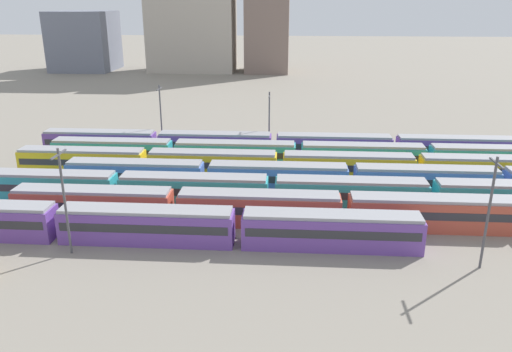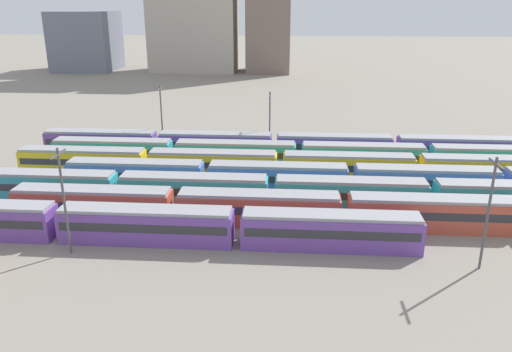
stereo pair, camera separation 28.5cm
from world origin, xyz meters
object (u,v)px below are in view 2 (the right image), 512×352
at_px(train_track_3, 502,183).
at_px(train_track_6, 274,145).
at_px(catenary_pole_2, 64,197).
at_px(catenary_pole_3, 270,119).
at_px(train_track_5, 428,158).
at_px(catenary_pole_0, 489,209).
at_px(train_track_4, 280,165).
at_px(train_track_0, 146,225).
at_px(train_track_2, 350,194).
at_px(catenary_pole_1, 161,114).

height_order(train_track_3, train_track_6, same).
distance_m(catenary_pole_2, catenary_pole_3, 41.42).
bearing_deg(train_track_5, catenary_pole_2, -145.17).
height_order(catenary_pole_0, catenary_pole_2, catenary_pole_0).
bearing_deg(train_track_5, train_track_6, 167.12).
relative_size(train_track_4, train_track_6, 1.00).
bearing_deg(catenary_pole_3, train_track_4, -81.15).
height_order(train_track_0, train_track_6, same).
bearing_deg(catenary_pole_2, train_track_0, 23.38).
height_order(train_track_2, catenary_pole_0, catenary_pole_0).
xyz_separation_m(train_track_3, catenary_pole_2, (-48.34, -18.60, 4.08)).
relative_size(train_track_3, catenary_pole_1, 10.44).
bearing_deg(catenary_pole_1, train_track_3, -20.93).
xyz_separation_m(train_track_0, catenary_pole_3, (11.09, 34.30, 3.57)).
distance_m(train_track_5, catenary_pole_3, 25.32).
xyz_separation_m(catenary_pole_0, catenary_pole_3, (-21.53, 37.52, -0.55)).
relative_size(catenary_pole_1, catenary_pole_3, 1.09).
bearing_deg(train_track_6, train_track_2, -64.54).
xyz_separation_m(catenary_pole_0, catenary_pole_2, (-39.55, 0.22, -0.04)).
distance_m(train_track_0, catenary_pole_0, 33.03).
bearing_deg(catenary_pole_2, train_track_3, 21.04).
bearing_deg(catenary_pole_2, catenary_pole_0, -0.32).
height_order(train_track_4, train_track_5, same).
bearing_deg(catenary_pole_3, train_track_6, -73.65).
bearing_deg(catenary_pole_0, train_track_3, 64.95).
distance_m(train_track_2, train_track_3, 20.19).
distance_m(train_track_3, catenary_pole_1, 51.74).
xyz_separation_m(catenary_pole_0, catenary_pole_1, (-39.39, 37.25, -0.08)).
distance_m(train_track_2, train_track_6, 23.04).
height_order(train_track_0, catenary_pole_3, catenary_pole_3).
distance_m(train_track_5, catenary_pole_1, 42.47).
xyz_separation_m(train_track_2, catenary_pole_1, (-28.67, 23.63, 4.04)).
distance_m(catenary_pole_0, catenary_pole_1, 54.21).
relative_size(train_track_3, train_track_4, 1.51).
height_order(train_track_2, catenary_pole_2, catenary_pole_2).
distance_m(train_track_5, train_track_6, 23.33).
bearing_deg(train_track_6, catenary_pole_2, -118.96).
bearing_deg(catenary_pole_1, train_track_0, -78.75).
distance_m(train_track_0, catenary_pole_1, 34.93).
bearing_deg(catenary_pole_3, train_track_2, -65.66).
bearing_deg(train_track_3, catenary_pole_1, 159.07).
relative_size(train_track_2, catenary_pole_0, 8.57).
bearing_deg(catenary_pole_2, catenary_pole_1, 89.75).
bearing_deg(catenary_pole_1, catenary_pole_0, -43.40).
height_order(train_track_5, train_track_6, same).
bearing_deg(catenary_pole_0, catenary_pole_1, 136.60).
xyz_separation_m(train_track_4, train_track_6, (-1.19, 10.40, 0.00)).
distance_m(train_track_0, train_track_2, 24.24).
height_order(train_track_3, catenary_pole_1, catenary_pole_1).
bearing_deg(train_track_5, train_track_0, -143.19).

